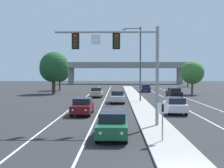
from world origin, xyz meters
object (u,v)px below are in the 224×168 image
at_px(median_sign_post, 163,115).
at_px(car_oncoming_tan, 97,92).
at_px(tree_far_left_b, 54,66).
at_px(tree_far_right_a, 192,72).
at_px(overhead_signal_mast, 124,54).
at_px(street_lamp_median, 139,59).
at_px(tree_far_left_a, 53,69).
at_px(car_oncoming_darkred, 82,106).
at_px(car_receding_navy, 146,88).
at_px(car_oncoming_green, 113,124).
at_px(car_oncoming_silver, 117,97).
at_px(car_receding_black, 174,93).
at_px(tree_far_right_c, 188,75).
at_px(car_receding_white, 175,105).
at_px(tree_far_left_c, 60,72).

distance_m(median_sign_post, car_oncoming_tan, 31.79).
relative_size(tree_far_left_b, tree_far_right_a, 1.28).
relative_size(overhead_signal_mast, median_sign_post, 3.45).
height_order(street_lamp_median, tree_far_left_a, street_lamp_median).
bearing_deg(car_oncoming_darkred, street_lamp_median, 63.01).
bearing_deg(car_oncoming_darkred, car_receding_navy, 74.61).
xyz_separation_m(car_oncoming_green, tree_far_left_a, (-11.99, 37.77, 3.86)).
height_order(car_oncoming_silver, tree_far_right_a, tree_far_right_a).
bearing_deg(car_receding_black, median_sign_post, -102.04).
height_order(tree_far_left_a, tree_far_right_c, tree_far_left_a).
bearing_deg(car_oncoming_silver, car_oncoming_tan, 110.52).
xyz_separation_m(car_receding_white, tree_far_right_c, (14.32, 54.94, 2.46)).
distance_m(car_oncoming_darkred, tree_far_right_c, 60.65).
bearing_deg(car_oncoming_darkred, tree_far_right_c, 67.41).
distance_m(car_oncoming_tan, car_receding_navy, 16.19).
bearing_deg(tree_far_right_a, tree_far_right_c, 78.08).
relative_size(street_lamp_median, tree_far_left_b, 1.26).
relative_size(street_lamp_median, tree_far_right_c, 1.99).
xyz_separation_m(tree_far_left_b, tree_far_right_a, (25.57, -1.34, -1.15)).
relative_size(car_receding_white, tree_far_right_c, 0.90).
relative_size(car_oncoming_green, tree_far_right_a, 0.73).
bearing_deg(tree_far_left_a, car_oncoming_darkred, -72.20).
height_order(street_lamp_median, car_oncoming_darkred, street_lamp_median).
distance_m(street_lamp_median, tree_far_left_c, 30.33).
xyz_separation_m(overhead_signal_mast, street_lamp_median, (2.41, 18.45, 0.45)).
xyz_separation_m(car_oncoming_green, tree_far_right_a, (13.99, 36.08, 3.21)).
height_order(tree_far_left_b, tree_far_right_a, tree_far_left_b).
height_order(tree_far_left_c, tree_far_left_a, tree_far_left_a).
xyz_separation_m(car_oncoming_tan, tree_far_left_c, (-9.58, 18.05, 3.22)).
height_order(car_oncoming_green, tree_far_right_a, tree_far_right_a).
relative_size(tree_far_left_a, tree_far_right_c, 1.42).
xyz_separation_m(tree_far_left_b, tree_far_left_c, (-1.06, 10.40, -1.14)).
bearing_deg(car_oncoming_green, car_oncoming_silver, 89.18).
xyz_separation_m(car_oncoming_darkred, tree_far_left_a, (-8.97, 27.94, 3.86)).
xyz_separation_m(car_receding_black, tree_far_left_b, (-20.87, 8.66, 4.36)).
bearing_deg(tree_far_right_c, car_receding_white, -104.61).
height_order(car_receding_white, tree_far_left_b, tree_far_left_b).
relative_size(street_lamp_median, tree_far_left_c, 1.62).
distance_m(tree_far_left_a, tree_far_right_c, 42.73).
bearing_deg(car_receding_white, tree_far_left_c, 116.69).
bearing_deg(car_receding_white, car_oncoming_tan, 115.46).
distance_m(car_receding_black, tree_far_left_c, 29.24).
xyz_separation_m(overhead_signal_mast, car_receding_black, (8.51, 25.19, -4.52)).
bearing_deg(tree_far_left_a, car_oncoming_green, -72.39).
bearing_deg(median_sign_post, tree_far_left_c, 107.45).
relative_size(median_sign_post, tree_far_right_c, 0.44).
relative_size(car_oncoming_green, tree_far_left_c, 0.73).
bearing_deg(tree_far_left_c, car_oncoming_green, -75.18).
bearing_deg(tree_far_right_c, car_oncoming_tan, -122.92).
distance_m(street_lamp_median, car_receding_black, 10.36).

